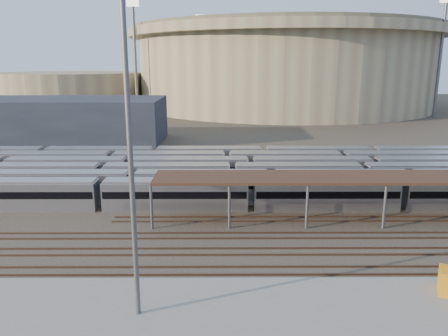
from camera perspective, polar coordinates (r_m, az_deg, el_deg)
ground at (r=47.85m, az=0.02°, el=-8.45°), size 420.00×420.00×0.00m
apron at (r=34.71m, az=-8.55°, el=-17.60°), size 50.00×9.00×0.20m
subway_trains at (r=65.01m, az=3.29°, el=-0.79°), size 118.36×23.90×3.60m
inspection_shed at (r=54.76m, az=23.69°, el=-1.28°), size 60.30×6.00×5.30m
empty_tracks at (r=43.23m, az=0.05°, el=-10.84°), size 170.00×9.62×0.18m
stadium at (r=186.04m, az=7.74°, el=13.10°), size 124.00×124.00×32.50m
secondary_arena at (r=184.62m, az=-19.42°, el=9.51°), size 56.00×56.00×14.00m
service_building at (r=106.04m, az=-19.51°, el=5.86°), size 42.00×20.00×10.00m
floodlight_0 at (r=157.19m, az=-11.54°, el=14.39°), size 4.00×1.00×38.40m
floodlight_2 at (r=160.51m, az=26.45°, el=13.25°), size 4.00×1.00×38.40m
floodlight_3 at (r=204.57m, az=-3.09°, el=14.42°), size 4.00×1.00×38.40m
yard_light_pole at (r=29.77m, az=-12.12°, el=1.12°), size 0.81×0.36×22.87m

